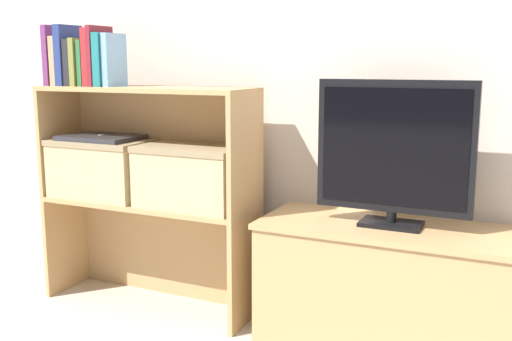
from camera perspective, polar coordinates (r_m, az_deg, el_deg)
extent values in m
plane|color=#BCB2A3|center=(2.41, -1.54, -15.76)|extent=(16.00, 16.00, 0.00)
cube|color=beige|center=(2.56, 2.78, 13.42)|extent=(10.00, 0.05, 2.40)
cube|color=tan|center=(2.33, 12.50, -10.95)|extent=(0.94, 0.39, 0.45)
cube|color=tan|center=(2.26, 12.72, -5.40)|extent=(0.96, 0.41, 0.02)
cube|color=black|center=(2.25, 12.74, -4.97)|extent=(0.22, 0.14, 0.02)
cylinder|color=black|center=(2.25, 12.77, -4.29)|extent=(0.04, 0.04, 0.04)
cube|color=black|center=(2.20, 13.03, 2.23)|extent=(0.56, 0.04, 0.48)
cube|color=black|center=(2.18, 12.92, 2.17)|extent=(0.52, 0.00, 0.42)
cube|color=tan|center=(2.98, -17.51, -6.28)|extent=(0.02, 0.29, 0.47)
cube|color=tan|center=(2.46, -0.95, -9.29)|extent=(0.02, 0.29, 0.47)
cube|color=tan|center=(2.80, -8.44, -6.98)|extent=(0.92, 0.02, 0.47)
cube|color=tan|center=(2.63, -10.21, -3.05)|extent=(0.92, 0.29, 0.02)
cube|color=tan|center=(2.89, -18.01, 2.90)|extent=(0.02, 0.29, 0.49)
cube|color=tan|center=(2.34, -0.99, 1.82)|extent=(0.02, 0.29, 0.49)
cube|color=tan|center=(2.70, -8.70, 2.80)|extent=(0.92, 0.02, 0.49)
cube|color=tan|center=(2.57, -10.55, 7.63)|extent=(0.92, 0.29, 0.02)
cube|color=#6B2D66|center=(2.81, -18.55, 10.33)|extent=(0.03, 0.14, 0.26)
cube|color=tan|center=(2.79, -18.01, 9.88)|extent=(0.03, 0.13, 0.21)
cube|color=navy|center=(2.76, -17.40, 10.40)|extent=(0.04, 0.15, 0.26)
cube|color=#232328|center=(2.73, -16.72, 9.80)|extent=(0.03, 0.14, 0.20)
cube|color=olive|center=(2.71, -16.16, 9.87)|extent=(0.03, 0.15, 0.20)
cube|color=#286638|center=(2.69, -15.64, 9.82)|extent=(0.02, 0.13, 0.19)
cube|color=#B22328|center=(2.67, -15.15, 10.36)|extent=(0.03, 0.13, 0.24)
cube|color=maroon|center=(2.65, -14.62, 10.48)|extent=(0.02, 0.15, 0.25)
cube|color=#1E7075|center=(2.62, -13.98, 10.18)|extent=(0.04, 0.15, 0.22)
cube|color=#709ECC|center=(2.60, -13.35, 10.20)|extent=(0.03, 0.13, 0.22)
cube|color=tan|center=(2.73, -14.42, 0.21)|extent=(0.43, 0.25, 0.25)
cube|color=#917E5B|center=(2.72, -14.53, 2.60)|extent=(0.44, 0.26, 0.02)
cube|color=tan|center=(2.47, -6.15, -0.58)|extent=(0.43, 0.25, 0.25)
cube|color=#917E5B|center=(2.45, -6.20, 2.07)|extent=(0.44, 0.26, 0.02)
cube|color=#2D2D33|center=(2.71, -14.55, 3.06)|extent=(0.33, 0.23, 0.02)
cylinder|color=#99999E|center=(2.71, -14.56, 3.30)|extent=(0.02, 0.02, 0.00)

